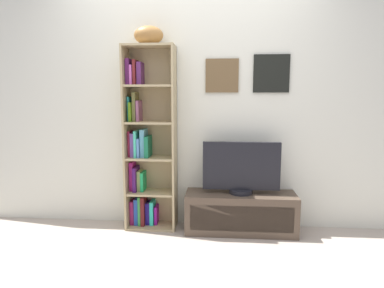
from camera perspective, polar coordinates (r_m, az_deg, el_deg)
name	(u,v)px	position (r m, az deg, el deg)	size (l,w,h in m)	color
ground	(174,284)	(2.55, -3.07, -23.03)	(5.20, 5.20, 0.04)	#A7998C
back_wall	(189,106)	(3.31, -0.50, 6.60)	(4.80, 0.08, 2.42)	silver
bookshelf	(146,147)	(3.28, -7.98, -0.43)	(0.49, 0.26, 1.78)	tan
football	(149,35)	(3.25, -7.51, 18.15)	(0.27, 0.17, 0.17)	olive
tv_stand	(240,213)	(3.29, 8.35, -11.65)	(1.06, 0.34, 0.38)	#4D3D30
television	(241,168)	(3.17, 8.52, -4.19)	(0.73, 0.22, 0.50)	black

